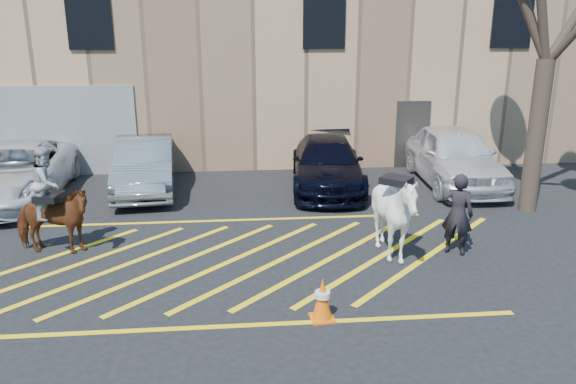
{
  "coord_description": "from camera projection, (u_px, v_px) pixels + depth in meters",
  "views": [
    {
      "loc": [
        0.24,
        -10.78,
        4.65
      ],
      "look_at": [
        1.26,
        0.2,
        1.3
      ],
      "focal_mm": 35.0,
      "sensor_mm": 36.0,
      "label": 1
    }
  ],
  "objects": [
    {
      "name": "ground",
      "position": [
        228.0,
        256.0,
        11.6
      ],
      "size": [
        90.0,
        90.0,
        0.0
      ],
      "primitive_type": "plane",
      "color": "black",
      "rests_on": "ground"
    },
    {
      "name": "car_white_pickup",
      "position": [
        14.0,
        172.0,
        15.16
      ],
      "size": [
        2.88,
        5.59,
        1.51
      ],
      "primitive_type": "imported",
      "rotation": [
        0.0,
        0.0,
        0.07
      ],
      "color": "white",
      "rests_on": "ground"
    },
    {
      "name": "car_silver_sedan",
      "position": [
        145.0,
        165.0,
        15.97
      ],
      "size": [
        2.01,
        4.66,
        1.49
      ],
      "primitive_type": "imported",
      "rotation": [
        0.0,
        0.0,
        0.1
      ],
      "color": "gray",
      "rests_on": "ground"
    },
    {
      "name": "car_blue_suv",
      "position": [
        327.0,
        164.0,
        16.27
      ],
      "size": [
        2.47,
        5.07,
        1.42
      ],
      "primitive_type": "imported",
      "rotation": [
        0.0,
        0.0,
        -0.1
      ],
      "color": "black",
      "rests_on": "ground"
    },
    {
      "name": "car_white_suv",
      "position": [
        454.0,
        156.0,
        16.57
      ],
      "size": [
        2.28,
        5.13,
        1.72
      ],
      "primitive_type": "imported",
      "rotation": [
        0.0,
        0.0,
        -0.05
      ],
      "color": "white",
      "rests_on": "ground"
    },
    {
      "name": "handler",
      "position": [
        458.0,
        214.0,
        11.53
      ],
      "size": [
        0.75,
        0.68,
        1.73
      ],
      "primitive_type": "imported",
      "rotation": [
        0.0,
        0.0,
        2.58
      ],
      "color": "black",
      "rests_on": "ground"
    },
    {
      "name": "warehouse",
      "position": [
        228.0,
        48.0,
        21.96
      ],
      "size": [
        32.42,
        10.2,
        7.3
      ],
      "color": "tan",
      "rests_on": "ground"
    },
    {
      "name": "hatching_zone",
      "position": [
        228.0,
        262.0,
        11.31
      ],
      "size": [
        12.6,
        5.12,
        0.01
      ],
      "color": "yellow",
      "rests_on": "ground"
    },
    {
      "name": "mounted_bay",
      "position": [
        51.0,
        211.0,
        11.5
      ],
      "size": [
        1.83,
        1.03,
        2.29
      ],
      "color": "#602C16",
      "rests_on": "ground"
    },
    {
      "name": "saddled_white",
      "position": [
        395.0,
        215.0,
        11.26
      ],
      "size": [
        2.23,
        2.26,
        1.86
      ],
      "color": "white",
      "rests_on": "ground"
    },
    {
      "name": "traffic_cone",
      "position": [
        322.0,
        299.0,
        9.06
      ],
      "size": [
        0.42,
        0.42,
        0.73
      ],
      "color": "orange",
      "rests_on": "ground"
    }
  ]
}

